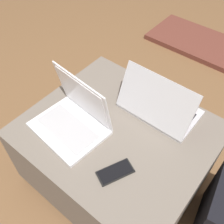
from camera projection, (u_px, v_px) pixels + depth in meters
The scene contains 6 objects.
ground_plane at pixel (117, 175), 1.58m from camera, with size 14.00×14.00×0.00m, color brown.
ottoman at pixel (117, 155), 1.41m from camera, with size 0.86×0.75×0.46m.
laptop_near at pixel (74, 118), 1.21m from camera, with size 0.35×0.29×0.27m.
laptop_far at pixel (158, 106), 1.27m from camera, with size 0.37×0.24×0.24m.
cell_phone at pixel (115, 172), 1.08m from camera, with size 0.13×0.17×0.01m.
fireplace_hearth at pixel (224, 52), 2.36m from camera, with size 1.40×0.50×0.04m.
Camera 1 is at (0.45, -0.60, 1.44)m, focal length 42.00 mm.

